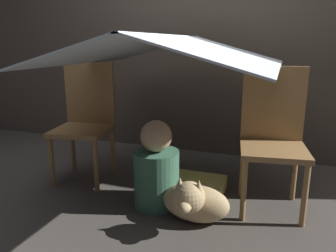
% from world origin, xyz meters
% --- Properties ---
extents(ground_plane, '(8.80, 8.80, 0.00)m').
position_xyz_m(ground_plane, '(0.00, 0.00, 0.00)').
color(ground_plane, '#47423D').
extents(wall_back, '(7.00, 0.05, 2.50)m').
position_xyz_m(wall_back, '(0.00, 1.12, 1.25)').
color(wall_back, '#4C4238').
rests_on(wall_back, ground_plane).
extents(chair_left, '(0.47, 0.47, 0.93)m').
position_xyz_m(chair_left, '(-0.73, 0.17, 0.50)').
color(chair_left, olive).
rests_on(chair_left, ground_plane).
extents(chair_right, '(0.47, 0.47, 0.93)m').
position_xyz_m(chair_right, '(0.70, 0.17, 0.50)').
color(chair_right, olive).
rests_on(chair_right, ground_plane).
extents(sheet_canopy, '(1.43, 1.45, 0.21)m').
position_xyz_m(sheet_canopy, '(0.00, 0.09, 1.03)').
color(sheet_canopy, silver).
extents(person_front, '(0.30, 0.30, 0.60)m').
position_xyz_m(person_front, '(-0.01, -0.11, 0.25)').
color(person_front, '#38664C').
rests_on(person_front, ground_plane).
extents(dog, '(0.42, 0.40, 0.35)m').
position_xyz_m(dog, '(0.29, -0.25, 0.15)').
color(dog, tan).
rests_on(dog, ground_plane).
extents(floor_cushion, '(0.38, 0.31, 0.10)m').
position_xyz_m(floor_cushion, '(0.20, 0.18, 0.05)').
color(floor_cushion, '#E5CC66').
rests_on(floor_cushion, ground_plane).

